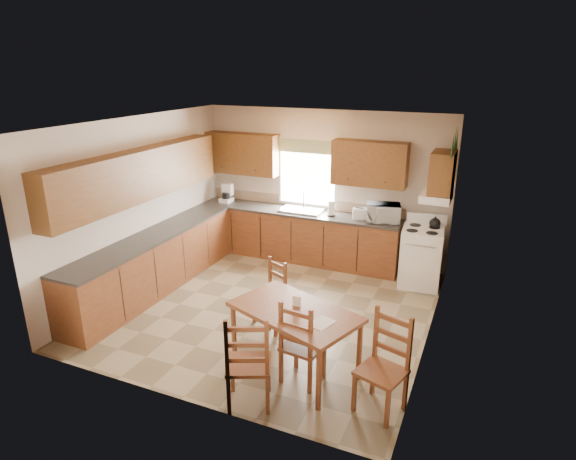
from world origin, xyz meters
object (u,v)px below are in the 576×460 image
at_px(stove, 421,258).
at_px(microwave, 383,213).
at_px(dining_table, 295,340).
at_px(chair_near_left, 303,341).
at_px(chair_near_right, 249,358).
at_px(chair_far_right, 382,366).
at_px(chair_far_left, 269,293).

height_order(stove, microwave, microwave).
height_order(dining_table, chair_near_left, chair_near_left).
relative_size(microwave, dining_table, 0.35).
height_order(microwave, chair_near_right, microwave).
xyz_separation_m(dining_table, chair_near_right, (-0.20, -0.75, 0.15)).
distance_m(stove, chair_far_right, 3.27).
xyz_separation_m(microwave, chair_far_right, (0.82, -3.51, -0.54)).
bearing_deg(chair_near_right, microwave, -120.88).
xyz_separation_m(chair_near_right, chair_far_left, (-0.53, 1.61, -0.10)).
height_order(stove, chair_near_left, chair_near_left).
bearing_deg(dining_table, chair_far_right, 3.78).
bearing_deg(microwave, chair_far_right, -91.90).
distance_m(chair_near_right, chair_far_right, 1.36).
distance_m(dining_table, chair_far_right, 1.14).
height_order(stove, chair_far_right, chair_far_right).
relative_size(chair_far_left, chair_far_right, 0.84).
bearing_deg(chair_near_left, microwave, -84.70).
distance_m(stove, chair_near_right, 3.88).
relative_size(stove, dining_table, 0.64).
bearing_deg(stove, chair_far_left, -134.48).
xyz_separation_m(stove, chair_near_right, (-1.18, -3.69, 0.07)).
height_order(dining_table, chair_far_right, chair_far_right).
relative_size(stove, microwave, 1.85).
height_order(chair_near_left, chair_far_right, chair_far_right).
height_order(stove, chair_far_left, stove).
bearing_deg(dining_table, microwave, 105.19).
xyz_separation_m(microwave, chair_near_left, (-0.10, -3.35, -0.56)).
bearing_deg(chair_near_left, dining_table, -36.41).
bearing_deg(microwave, dining_table, -109.88).
distance_m(microwave, chair_far_right, 3.65).
xyz_separation_m(stove, dining_table, (-0.98, -2.95, -0.08)).
relative_size(stove, chair_far_left, 1.05).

